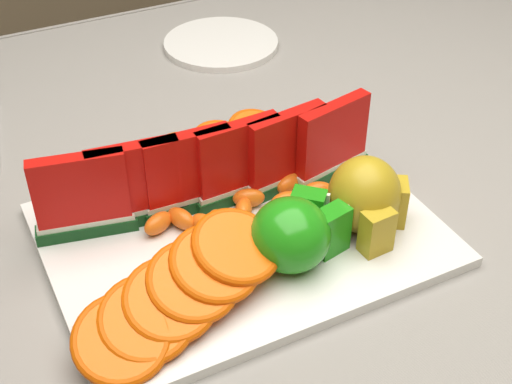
% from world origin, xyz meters
% --- Properties ---
extents(table, '(1.40, 0.90, 0.75)m').
position_xyz_m(table, '(0.00, 0.00, 0.65)').
color(table, '#4F2E18').
rests_on(table, ground).
extents(tablecloth, '(1.53, 1.03, 0.20)m').
position_xyz_m(tablecloth, '(0.00, 0.00, 0.72)').
color(tablecloth, slate).
rests_on(tablecloth, table).
extents(platter, '(0.40, 0.30, 0.01)m').
position_xyz_m(platter, '(0.00, -0.10, 0.76)').
color(platter, silver).
rests_on(platter, tablecloth).
extents(apple_cluster, '(0.12, 0.10, 0.07)m').
position_xyz_m(apple_cluster, '(0.03, -0.16, 0.80)').
color(apple_cluster, '#2A8C1D').
rests_on(apple_cluster, platter).
extents(pear_cluster, '(0.10, 0.10, 0.09)m').
position_xyz_m(pear_cluster, '(0.12, -0.15, 0.81)').
color(pear_cluster, '#B3860D').
rests_on(pear_cluster, platter).
extents(side_plate, '(0.20, 0.20, 0.01)m').
position_xyz_m(side_plate, '(0.18, 0.32, 0.76)').
color(side_plate, silver).
rests_on(side_plate, tablecloth).
extents(watermelon_row, '(0.39, 0.07, 0.10)m').
position_xyz_m(watermelon_row, '(-0.00, -0.05, 0.82)').
color(watermelon_row, '#10370B').
rests_on(watermelon_row, platter).
extents(orange_fan_front, '(0.24, 0.15, 0.06)m').
position_xyz_m(orange_fan_front, '(-0.09, -0.18, 0.80)').
color(orange_fan_front, red).
rests_on(orange_fan_front, platter).
extents(orange_fan_back, '(0.28, 0.09, 0.04)m').
position_xyz_m(orange_fan_back, '(-0.01, 0.03, 0.79)').
color(orange_fan_back, red).
rests_on(orange_fan_back, platter).
extents(tangerine_segments, '(0.22, 0.06, 0.02)m').
position_xyz_m(tangerine_segments, '(0.01, -0.08, 0.78)').
color(tangerine_segments, '#D65411').
rests_on(tangerine_segments, platter).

